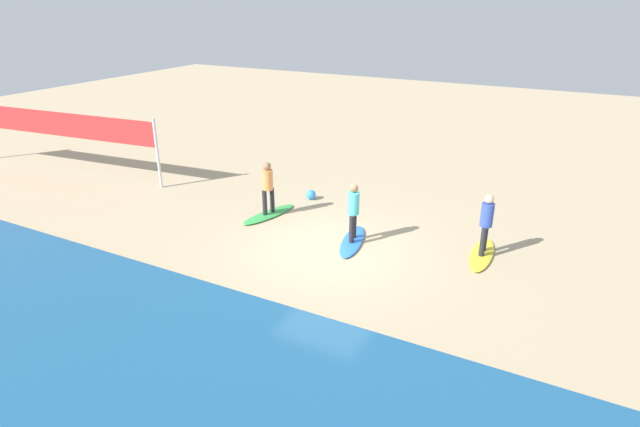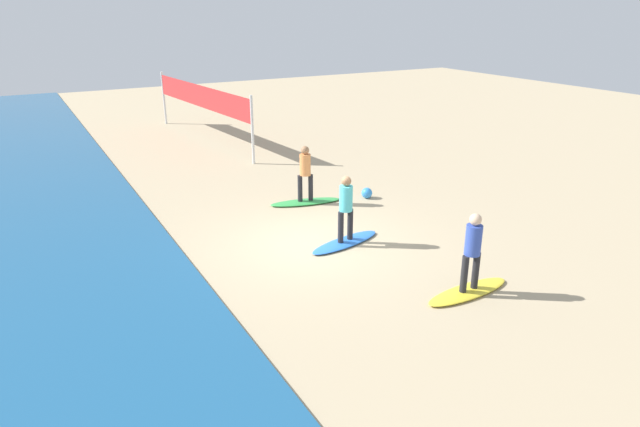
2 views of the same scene
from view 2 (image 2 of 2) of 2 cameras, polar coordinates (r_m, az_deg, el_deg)
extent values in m
plane|color=tan|center=(13.67, -0.54, -3.12)|extent=(60.00, 60.00, 0.00)
ellipsoid|color=yellow|center=(11.79, 14.91, -7.71)|extent=(0.67, 2.13, 0.09)
cylinder|color=#232328|center=(11.49, 14.55, -6.02)|extent=(0.14, 0.14, 0.78)
cylinder|color=#232328|center=(11.70, 15.64, -5.61)|extent=(0.14, 0.14, 0.78)
cylinder|color=#334CAD|center=(11.31, 15.43, -2.64)|extent=(0.32, 0.32, 0.62)
sphere|color=beige|center=(11.15, 15.64, -0.60)|extent=(0.24, 0.24, 0.24)
ellipsoid|color=blue|center=(13.66, 2.59, -2.95)|extent=(1.02, 2.17, 0.09)
cylinder|color=#232328|center=(13.39, 2.14, -1.42)|extent=(0.14, 0.14, 0.78)
cylinder|color=#232328|center=(13.60, 3.10, -1.08)|extent=(0.14, 0.14, 0.78)
cylinder|color=#4CC6D1|center=(13.25, 2.67, 1.56)|extent=(0.32, 0.32, 0.62)
sphere|color=#9E704C|center=(13.12, 2.70, 3.33)|extent=(0.24, 0.24, 0.24)
ellipsoid|color=green|center=(16.42, -1.49, 1.19)|extent=(1.01, 2.17, 0.09)
cylinder|color=#232328|center=(16.24, -2.05, 2.58)|extent=(0.14, 0.14, 0.78)
cylinder|color=#232328|center=(16.32, -0.97, 2.68)|extent=(0.14, 0.14, 0.78)
cylinder|color=#E58C4C|center=(16.07, -1.53, 5.01)|extent=(0.32, 0.32, 0.62)
sphere|color=#9E704C|center=(15.96, -1.55, 6.49)|extent=(0.24, 0.24, 0.24)
cylinder|color=silver|center=(20.46, -6.93, 8.46)|extent=(0.10, 0.10, 2.50)
cylinder|color=silver|center=(28.60, -15.68, 11.31)|extent=(0.10, 0.10, 2.50)
cube|color=red|center=(24.35, -12.13, 11.66)|extent=(8.96, 0.90, 0.90)
sphere|color=#338CE5|center=(16.89, 4.82, 2.10)|extent=(0.33, 0.33, 0.33)
camera|label=1|loc=(7.56, -77.30, 11.75)|focal=29.29mm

